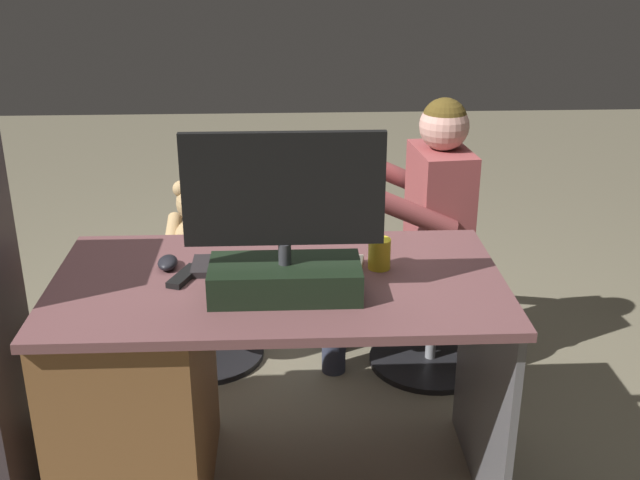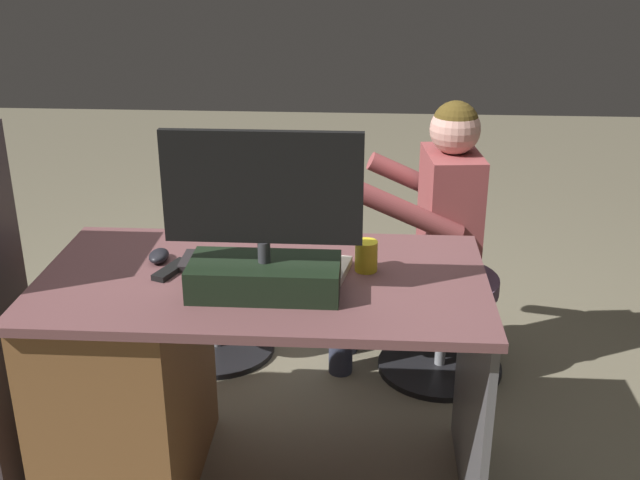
{
  "view_description": "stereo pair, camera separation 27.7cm",
  "coord_description": "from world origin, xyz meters",
  "px_view_note": "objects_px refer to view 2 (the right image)",
  "views": [
    {
      "loc": [
        -0.03,
        2.55,
        1.75
      ],
      "look_at": [
        -0.15,
        -0.02,
        0.7
      ],
      "focal_mm": 44.08,
      "sensor_mm": 36.0,
      "label": 1
    },
    {
      "loc": [
        -0.31,
        2.55,
        1.75
      ],
      "look_at": [
        -0.15,
        -0.02,
        0.7
      ],
      "focal_mm": 44.08,
      "sensor_mm": 36.0,
      "label": 2
    }
  ],
  "objects_px": {
    "cup": "(366,256)",
    "office_chair_teddy": "(214,298)",
    "keyboard": "(249,262)",
    "teddy_bear": "(211,224)",
    "visitor_chair": "(443,316)",
    "desk": "(158,373)",
    "person": "(426,221)",
    "tv_remote": "(172,270)",
    "computer_mouse": "(159,256)",
    "monitor": "(264,245)"
  },
  "relations": [
    {
      "from": "cup",
      "to": "teddy_bear",
      "type": "height_order",
      "value": "cup"
    },
    {
      "from": "tv_remote",
      "to": "teddy_bear",
      "type": "xyz_separation_m",
      "value": [
        0.05,
        -0.85,
        -0.18
      ]
    },
    {
      "from": "monitor",
      "to": "computer_mouse",
      "type": "distance_m",
      "value": 0.43
    },
    {
      "from": "tv_remote",
      "to": "visitor_chair",
      "type": "xyz_separation_m",
      "value": [
        -0.91,
        -0.74,
        -0.52
      ]
    },
    {
      "from": "cup",
      "to": "office_chair_teddy",
      "type": "distance_m",
      "value": 1.16
    },
    {
      "from": "desk",
      "to": "tv_remote",
      "type": "height_order",
      "value": "tv_remote"
    },
    {
      "from": "teddy_bear",
      "to": "person",
      "type": "xyz_separation_m",
      "value": [
        -0.87,
        0.1,
        0.07
      ]
    },
    {
      "from": "visitor_chair",
      "to": "person",
      "type": "height_order",
      "value": "person"
    },
    {
      "from": "computer_mouse",
      "to": "monitor",
      "type": "bearing_deg",
      "value": 151.18
    },
    {
      "from": "tv_remote",
      "to": "office_chair_teddy",
      "type": "relative_size",
      "value": 0.3
    },
    {
      "from": "office_chair_teddy",
      "to": "cup",
      "type": "bearing_deg",
      "value": 129.28
    },
    {
      "from": "cup",
      "to": "visitor_chair",
      "type": "bearing_deg",
      "value": -114.85
    },
    {
      "from": "desk",
      "to": "visitor_chair",
      "type": "bearing_deg",
      "value": -142.44
    },
    {
      "from": "tv_remote",
      "to": "teddy_bear",
      "type": "bearing_deg",
      "value": -65.46
    },
    {
      "from": "teddy_bear",
      "to": "visitor_chair",
      "type": "relative_size",
      "value": 0.72
    },
    {
      "from": "cup",
      "to": "tv_remote",
      "type": "relative_size",
      "value": 0.64
    },
    {
      "from": "cup",
      "to": "person",
      "type": "xyz_separation_m",
      "value": [
        -0.23,
        -0.7,
        -0.15
      ]
    },
    {
      "from": "keyboard",
      "to": "teddy_bear",
      "type": "distance_m",
      "value": 0.85
    },
    {
      "from": "office_chair_teddy",
      "to": "visitor_chair",
      "type": "distance_m",
      "value": 0.97
    },
    {
      "from": "cup",
      "to": "office_chair_teddy",
      "type": "relative_size",
      "value": 0.19
    },
    {
      "from": "keyboard",
      "to": "visitor_chair",
      "type": "height_order",
      "value": "keyboard"
    },
    {
      "from": "keyboard",
      "to": "tv_remote",
      "type": "distance_m",
      "value": 0.24
    },
    {
      "from": "tv_remote",
      "to": "teddy_bear",
      "type": "height_order",
      "value": "teddy_bear"
    },
    {
      "from": "desk",
      "to": "teddy_bear",
      "type": "height_order",
      "value": "teddy_bear"
    },
    {
      "from": "tv_remote",
      "to": "cup",
      "type": "bearing_deg",
      "value": -153.98
    },
    {
      "from": "visitor_chair",
      "to": "person",
      "type": "xyz_separation_m",
      "value": [
        0.09,
        -0.01,
        0.41
      ]
    },
    {
      "from": "visitor_chair",
      "to": "monitor",
      "type": "bearing_deg",
      "value": 54.7
    },
    {
      "from": "keyboard",
      "to": "computer_mouse",
      "type": "distance_m",
      "value": 0.29
    },
    {
      "from": "tv_remote",
      "to": "person",
      "type": "distance_m",
      "value": 1.12
    },
    {
      "from": "keyboard",
      "to": "teddy_bear",
      "type": "bearing_deg",
      "value": -70.32
    },
    {
      "from": "computer_mouse",
      "to": "cup",
      "type": "distance_m",
      "value": 0.65
    },
    {
      "from": "monitor",
      "to": "visitor_chair",
      "type": "bearing_deg",
      "value": -125.3
    },
    {
      "from": "visitor_chair",
      "to": "computer_mouse",
      "type": "bearing_deg",
      "value": 34.28
    },
    {
      "from": "keyboard",
      "to": "cup",
      "type": "relative_size",
      "value": 4.4
    },
    {
      "from": "visitor_chair",
      "to": "teddy_bear",
      "type": "bearing_deg",
      "value": -6.5
    },
    {
      "from": "computer_mouse",
      "to": "office_chair_teddy",
      "type": "distance_m",
      "value": 0.92
    },
    {
      "from": "monitor",
      "to": "keyboard",
      "type": "height_order",
      "value": "monitor"
    },
    {
      "from": "person",
      "to": "computer_mouse",
      "type": "bearing_deg",
      "value": 37.27
    },
    {
      "from": "desk",
      "to": "cup",
      "type": "height_order",
      "value": "cup"
    },
    {
      "from": "cup",
      "to": "tv_remote",
      "type": "distance_m",
      "value": 0.59
    },
    {
      "from": "keyboard",
      "to": "office_chair_teddy",
      "type": "xyz_separation_m",
      "value": [
        0.28,
        -0.77,
        -0.52
      ]
    },
    {
      "from": "office_chair_teddy",
      "to": "tv_remote",
      "type": "bearing_deg",
      "value": 93.67
    },
    {
      "from": "keyboard",
      "to": "cup",
      "type": "height_order",
      "value": "cup"
    },
    {
      "from": "keyboard",
      "to": "office_chair_teddy",
      "type": "bearing_deg",
      "value": -70.0
    },
    {
      "from": "cup",
      "to": "visitor_chair",
      "type": "distance_m",
      "value": 0.94
    },
    {
      "from": "visitor_chair",
      "to": "office_chair_teddy",
      "type": "bearing_deg",
      "value": -5.71
    },
    {
      "from": "computer_mouse",
      "to": "visitor_chair",
      "type": "xyz_separation_m",
      "value": [
        -0.97,
        -0.66,
        -0.53
      ]
    },
    {
      "from": "desk",
      "to": "keyboard",
      "type": "distance_m",
      "value": 0.47
    },
    {
      "from": "office_chair_teddy",
      "to": "teddy_bear",
      "type": "distance_m",
      "value": 0.33
    },
    {
      "from": "teddy_bear",
      "to": "cup",
      "type": "bearing_deg",
      "value": 128.8
    }
  ]
}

